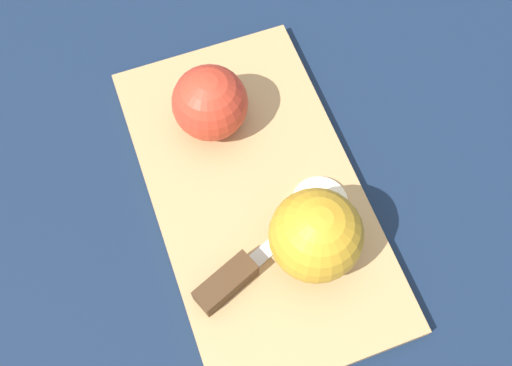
{
  "coord_description": "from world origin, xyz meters",
  "views": [
    {
      "loc": [
        0.22,
        -0.13,
        0.58
      ],
      "look_at": [
        0.0,
        0.0,
        0.03
      ],
      "focal_mm": 42.0,
      "sensor_mm": 36.0,
      "label": 1
    }
  ],
  "objects": [
    {
      "name": "knife",
      "position": [
        0.07,
        -0.07,
        0.03
      ],
      "size": [
        0.05,
        0.16,
        0.02
      ],
      "rotation": [
        0.0,
        0.0,
        1.77
      ],
      "color": "silver",
      "rests_on": "cutting_board"
    },
    {
      "name": "apple_half_right",
      "position": [
        0.08,
        0.02,
        0.06
      ],
      "size": [
        0.09,
        0.09,
        0.09
      ],
      "rotation": [
        0.0,
        0.0,
        0.68
      ],
      "color": "gold",
      "rests_on": "cutting_board"
    },
    {
      "name": "cutting_board",
      "position": [
        0.0,
        0.0,
        0.01
      ],
      "size": [
        0.42,
        0.27,
        0.01
      ],
      "color": "tan",
      "rests_on": "ground_plane"
    },
    {
      "name": "apple_half_left",
      "position": [
        -0.1,
        -0.0,
        0.05
      ],
      "size": [
        0.08,
        0.08,
        0.08
      ],
      "rotation": [
        0.0,
        0.0,
        3.13
      ],
      "color": "red",
      "rests_on": "cutting_board"
    },
    {
      "name": "ground_plane",
      "position": [
        0.0,
        0.0,
        0.0
      ],
      "size": [
        4.0,
        4.0,
        0.0
      ],
      "primitive_type": "plane",
      "color": "#14233D"
    },
    {
      "name": "apple_slice",
      "position": [
        0.05,
        0.05,
        0.02
      ],
      "size": [
        0.06,
        0.06,
        0.01
      ],
      "color": "#EFE5C6",
      "rests_on": "cutting_board"
    }
  ]
}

